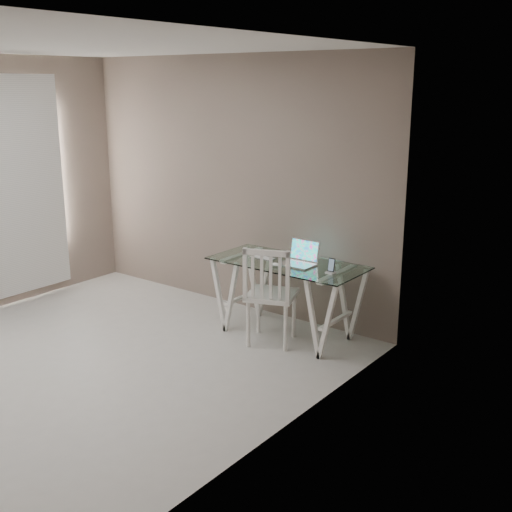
{
  "coord_description": "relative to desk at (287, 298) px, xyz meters",
  "views": [
    {
      "loc": [
        4.34,
        -3.07,
        2.42
      ],
      "look_at": [
        0.87,
        1.52,
        0.85
      ],
      "focal_mm": 45.0,
      "sensor_mm": 36.0,
      "label": 1
    }
  ],
  "objects": [
    {
      "name": "mouse",
      "position": [
        -0.01,
        -0.18,
        0.38
      ],
      "size": [
        0.1,
        0.06,
        0.03
      ],
      "primitive_type": "ellipsoid",
      "color": "white",
      "rests_on": "desk"
    },
    {
      "name": "desk",
      "position": [
        0.0,
        0.0,
        0.0
      ],
      "size": [
        1.5,
        0.7,
        0.75
      ],
      "color": "silver",
      "rests_on": "ground"
    },
    {
      "name": "chair",
      "position": [
        0.01,
        -0.3,
        0.15
      ],
      "size": [
        0.57,
        0.57,
        0.97
      ],
      "rotation": [
        0.0,
        0.0,
        0.37
      ],
      "color": "silver",
      "rests_on": "ground"
    },
    {
      "name": "room",
      "position": [
        -1.09,
        -1.8,
        1.33
      ],
      "size": [
        4.5,
        4.52,
        2.71
      ],
      "color": "#B0AEA9",
      "rests_on": "ground"
    },
    {
      "name": "phone_dock",
      "position": [
        0.52,
        -0.07,
        0.4
      ],
      "size": [
        0.08,
        0.08,
        0.14
      ],
      "color": "white",
      "rests_on": "desk"
    },
    {
      "name": "keyboard",
      "position": [
        -0.28,
        -0.02,
        0.37
      ],
      "size": [
        0.26,
        0.11,
        0.01
      ],
      "primitive_type": "cube",
      "color": "silver",
      "rests_on": "desk"
    },
    {
      "name": "laptop",
      "position": [
        0.13,
        0.03,
        0.42
      ],
      "size": [
        0.32,
        0.27,
        0.23
      ],
      "color": "silver",
      "rests_on": "desk"
    }
  ]
}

